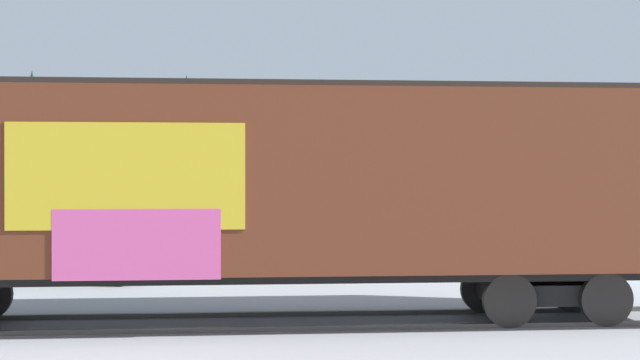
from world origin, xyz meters
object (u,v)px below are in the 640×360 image
parked_car_green (69,246)px  parked_car_silver (492,245)px  parked_car_tan (283,241)px  freight_car (241,185)px

parked_car_green → parked_car_silver: (10.71, -0.09, -0.09)m
parked_car_green → parked_car_tan: (5.29, 0.55, 0.02)m
parked_car_green → parked_car_tan: size_ratio=0.85×
parked_car_green → parked_car_tan: 5.32m
freight_car → parked_car_tan: size_ratio=3.41×
parked_car_tan → parked_car_silver: 5.46m
parked_car_green → parked_car_silver: 10.71m
freight_car → parked_car_silver: freight_car is taller
parked_car_silver → freight_car: bearing=-138.3°
parked_car_green → parked_car_silver: bearing=-0.5°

